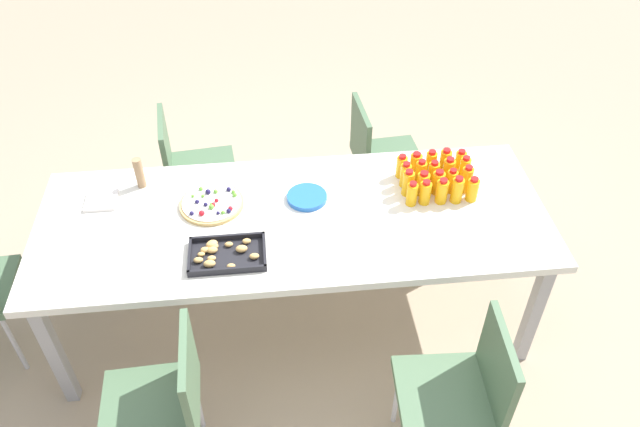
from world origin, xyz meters
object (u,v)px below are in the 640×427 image
(chair_near_right, at_px, (189,165))
(juice_bottle_5, at_px, (464,169))
(chair_near_left, at_px, (378,154))
(juice_bottle_19, at_px, (412,194))
(juice_bottle_6, at_px, (448,171))
(juice_bottle_11, at_px, (452,181))
(juice_bottle_2, at_px, (431,163))
(party_table, at_px, (293,225))
(juice_bottle_8, at_px, (421,173))
(plate_stack, at_px, (307,197))
(juice_bottle_12, at_px, (438,183))
(juice_bottle_16, at_px, (457,190))
(napkin_stack, at_px, (101,201))
(juice_bottle_17, at_px, (442,191))
(snack_tray, at_px, (225,254))
(chair_far_right, at_px, (165,400))
(juice_bottle_4, at_px, (402,167))
(juice_bottle_9, at_px, (405,175))
(juice_bottle_1, at_px, (445,162))
(juice_bottle_14, at_px, (408,183))
(fruit_pizza, at_px, (212,203))
(cardboard_tube, at_px, (139,173))
(juice_bottle_0, at_px, (460,162))
(chair_far_left, at_px, (463,389))
(juice_bottle_3, at_px, (416,165))
(juice_bottle_18, at_px, (425,193))
(juice_bottle_15, at_px, (472,190))
(juice_bottle_10, at_px, (467,179))
(juice_bottle_13, at_px, (423,184))
(juice_bottle_7, at_px, (433,173))

(chair_near_right, xyz_separation_m, juice_bottle_5, (-1.45, 0.61, 0.32))
(chair_near_left, relative_size, juice_bottle_19, 6.24)
(juice_bottle_6, distance_m, juice_bottle_19, 0.27)
(chair_near_right, bearing_deg, juice_bottle_11, 57.28)
(juice_bottle_2, xyz_separation_m, juice_bottle_5, (-0.16, 0.07, 0.00))
(party_table, distance_m, juice_bottle_8, 0.69)
(plate_stack, bearing_deg, juice_bottle_6, -174.94)
(party_table, height_order, juice_bottle_12, juice_bottle_12)
(party_table, xyz_separation_m, juice_bottle_5, (-0.88, -0.18, 0.13))
(juice_bottle_16, distance_m, napkin_stack, 1.74)
(juice_bottle_6, relative_size, juice_bottle_11, 1.09)
(juice_bottle_17, bearing_deg, napkin_stack, -5.94)
(juice_bottle_11, distance_m, juice_bottle_12, 0.07)
(juice_bottle_5, bearing_deg, snack_tray, 19.13)
(chair_far_right, relative_size, juice_bottle_16, 5.69)
(juice_bottle_4, distance_m, plate_stack, 0.52)
(chair_far_right, bearing_deg, plate_stack, -38.62)
(chair_near_right, height_order, juice_bottle_5, juice_bottle_5)
(party_table, height_order, napkin_stack, napkin_stack)
(party_table, height_order, juice_bottle_9, juice_bottle_9)
(chair_near_left, height_order, juice_bottle_1, juice_bottle_1)
(juice_bottle_14, height_order, fruit_pizza, juice_bottle_14)
(napkin_stack, bearing_deg, cardboard_tube, -150.22)
(juice_bottle_0, distance_m, juice_bottle_17, 0.27)
(juice_bottle_14, relative_size, juice_bottle_17, 1.05)
(juice_bottle_6, xyz_separation_m, juice_bottle_11, (0.00, 0.08, -0.01))
(juice_bottle_2, xyz_separation_m, juice_bottle_9, (0.15, 0.08, -0.00))
(juice_bottle_5, xyz_separation_m, juice_bottle_17, (0.15, 0.15, -0.00))
(juice_bottle_6, height_order, juice_bottle_9, juice_bottle_6)
(juice_bottle_9, xyz_separation_m, cardboard_tube, (1.32, -0.13, 0.02))
(chair_far_left, bearing_deg, juice_bottle_3, 2.25)
(fruit_pizza, bearing_deg, juice_bottle_18, 175.21)
(juice_bottle_15, bearing_deg, juice_bottle_4, -35.58)
(juice_bottle_4, bearing_deg, juice_bottle_17, 125.02)
(chair_near_right, bearing_deg, juice_bottle_10, 58.33)
(juice_bottle_10, relative_size, juice_bottle_13, 1.13)
(juice_bottle_8, distance_m, fruit_pizza, 1.04)
(juice_bottle_9, distance_m, juice_bottle_13, 0.10)
(juice_bottle_14, bearing_deg, juice_bottle_6, -161.66)
(juice_bottle_1, bearing_deg, juice_bottle_6, 90.23)
(chair_near_right, height_order, juice_bottle_6, juice_bottle_6)
(juice_bottle_1, xyz_separation_m, juice_bottle_9, (0.22, 0.08, -0.01))
(juice_bottle_4, bearing_deg, juice_bottle_7, 154.65)
(juice_bottle_1, bearing_deg, chair_far_right, 36.58)
(juice_bottle_1, bearing_deg, juice_bottle_3, -0.83)
(juice_bottle_3, bearing_deg, juice_bottle_10, 145.87)
(juice_bottle_18, relative_size, plate_stack, 0.67)
(juice_bottle_0, xyz_separation_m, juice_bottle_10, (0.01, 0.15, 0.01))
(juice_bottle_8, bearing_deg, juice_bottle_19, 62.69)
(chair_far_left, bearing_deg, chair_far_right, 89.33)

